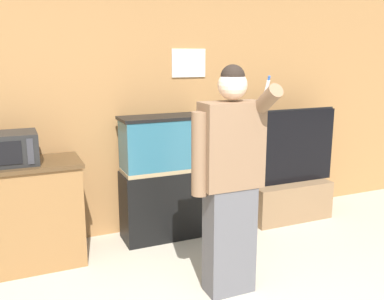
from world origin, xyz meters
name	(u,v)px	position (x,y,z in m)	size (l,w,h in m)	color
wall_back_paneled	(120,110)	(0.00, 2.61, 1.30)	(10.00, 0.08, 2.60)	olive
microwave	(6,149)	(-1.09, 2.20, 1.08)	(0.50, 0.39, 0.27)	black
aquarium_on_stand	(165,178)	(0.36, 2.29, 0.63)	(0.89, 0.37, 1.26)	black
tv_on_stand	(289,187)	(1.82, 2.20, 0.37)	(1.15, 0.40, 1.27)	brown
person_standing	(230,179)	(0.45, 1.10, 0.93)	(0.56, 0.42, 1.79)	#515156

